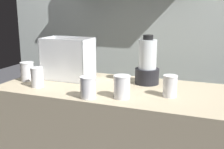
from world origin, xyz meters
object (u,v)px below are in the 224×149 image
object	(u,v)px
juice_cup_pomegranate_left	(37,79)
juice_cup_beet_right	(122,88)
juice_cup_pomegranate_middle	(88,89)
juice_cup_carrot_far_right	(170,87)
juice_cup_beet_far_left	(27,73)
carrot_display_bin	(67,66)
blender_pitcher	(147,65)

from	to	relation	value
juice_cup_pomegranate_left	juice_cup_beet_right	size ratio (longest dim) A/B	0.97
juice_cup_pomegranate_middle	juice_cup_carrot_far_right	distance (m)	0.45
juice_cup_beet_far_left	juice_cup_beet_right	size ratio (longest dim) A/B	1.00
juice_cup_pomegranate_middle	juice_cup_beet_right	xyz separation A→B (m)	(0.17, 0.07, 0.01)
juice_cup_pomegranate_left	carrot_display_bin	bearing A→B (deg)	74.27
juice_cup_pomegranate_left	juice_cup_beet_far_left	bearing A→B (deg)	146.51
carrot_display_bin	juice_cup_beet_right	distance (m)	0.57
juice_cup_beet_right	blender_pitcher	bearing A→B (deg)	81.28
carrot_display_bin	juice_cup_beet_right	bearing A→B (deg)	-28.65
carrot_display_bin	juice_cup_beet_far_left	world-z (taller)	carrot_display_bin
juice_cup_carrot_far_right	juice_cup_pomegranate_middle	bearing A→B (deg)	-155.45
juice_cup_pomegranate_middle	juice_cup_beet_far_left	bearing A→B (deg)	161.15
juice_cup_pomegranate_middle	juice_cup_carrot_far_right	world-z (taller)	same
juice_cup_beet_right	juice_cup_carrot_far_right	size ratio (longest dim) A/B	1.05
juice_cup_carrot_far_right	juice_cup_beet_far_left	bearing A→B (deg)	-179.83
carrot_display_bin	blender_pitcher	world-z (taller)	blender_pitcher
juice_cup_pomegranate_middle	juice_cup_carrot_far_right	size ratio (longest dim) A/B	1.00
juice_cup_carrot_far_right	blender_pitcher	bearing A→B (deg)	130.36
juice_cup_carrot_far_right	juice_cup_beet_right	bearing A→B (deg)	-153.41
juice_cup_pomegranate_left	blender_pitcher	bearing A→B (deg)	27.68
blender_pitcher	carrot_display_bin	bearing A→B (deg)	-172.54
blender_pitcher	juice_cup_beet_far_left	world-z (taller)	blender_pitcher
juice_cup_beet_far_left	juice_cup_pomegranate_middle	bearing A→B (deg)	-18.85
blender_pitcher	juice_cup_pomegranate_middle	bearing A→B (deg)	-118.72
carrot_display_bin	juice_cup_pomegranate_middle	bearing A→B (deg)	-46.40
juice_cup_pomegranate_middle	juice_cup_beet_right	distance (m)	0.19
juice_cup_pomegranate_left	juice_cup_beet_right	world-z (taller)	juice_cup_beet_right
blender_pitcher	juice_cup_carrot_far_right	size ratio (longest dim) A/B	2.60
blender_pitcher	juice_cup_carrot_far_right	distance (m)	0.30
blender_pitcher	juice_cup_carrot_far_right	bearing A→B (deg)	-49.64
juice_cup_beet_far_left	juice_cup_pomegranate_left	xyz separation A→B (m)	(0.15, -0.10, -0.00)
blender_pitcher	juice_cup_pomegranate_left	world-z (taller)	blender_pitcher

